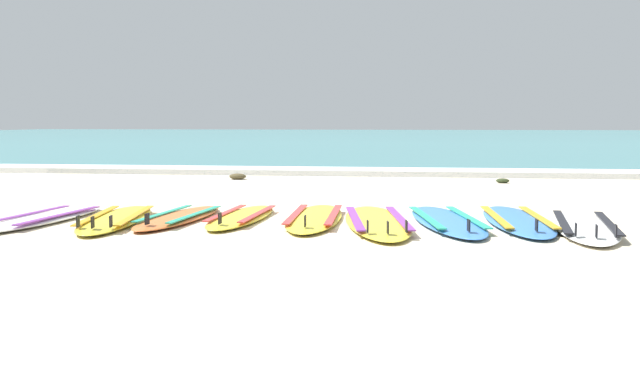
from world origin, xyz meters
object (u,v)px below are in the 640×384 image
at_px(surfboard_5, 377,221).
at_px(surfboard_6, 446,220).
at_px(surfboard_0, 44,218).
at_px(surfboard_4, 315,218).
at_px(surfboard_3, 242,217).
at_px(surfboard_7, 517,220).
at_px(surfboard_1, 116,219).
at_px(surfboard_2, 180,217).
at_px(surfboard_8, 585,226).

height_order(surfboard_5, surfboard_6, same).
distance_m(surfboard_0, surfboard_4, 2.91).
bearing_deg(surfboard_3, surfboard_5, -6.43).
distance_m(surfboard_6, surfboard_7, 0.74).
bearing_deg(surfboard_1, surfboard_7, 6.13).
xyz_separation_m(surfboard_3, surfboard_6, (2.20, -0.00, -0.00)).
relative_size(surfboard_0, surfboard_5, 0.84).
relative_size(surfboard_0, surfboard_1, 0.95).
xyz_separation_m(surfboard_4, surfboard_7, (2.14, 0.08, -0.00)).
bearing_deg(surfboard_4, surfboard_2, -173.46).
distance_m(surfboard_7, surfboard_8, 0.70).
height_order(surfboard_5, surfboard_8, same).
distance_m(surfboard_4, surfboard_7, 2.14).
bearing_deg(surfboard_7, surfboard_5, -169.10).
bearing_deg(surfboard_6, surfboard_2, -177.42).
relative_size(surfboard_2, surfboard_5, 0.78).
bearing_deg(surfboard_3, surfboard_7, 2.21).
distance_m(surfboard_0, surfboard_2, 1.44).
distance_m(surfboard_0, surfboard_6, 4.29).
bearing_deg(surfboard_4, surfboard_3, -177.53).
xyz_separation_m(surfboard_2, surfboard_5, (2.14, -0.03, 0.00)).
relative_size(surfboard_0, surfboard_4, 0.95).
bearing_deg(surfboard_2, surfboard_0, -168.97).
distance_m(surfboard_0, surfboard_7, 5.04).
height_order(surfboard_5, surfboard_7, same).
bearing_deg(surfboard_0, surfboard_4, 8.77).
height_order(surfboard_2, surfboard_7, same).
distance_m(surfboard_2, surfboard_5, 2.14).
bearing_deg(surfboard_2, surfboard_3, 11.38).
height_order(surfboard_2, surfboard_4, same).
relative_size(surfboard_0, surfboard_6, 0.89).
distance_m(surfboard_4, surfboard_6, 1.40).
bearing_deg(surfboard_2, surfboard_5, -0.91).
distance_m(surfboard_5, surfboard_7, 1.48).
bearing_deg(surfboard_4, surfboard_8, -5.12).
xyz_separation_m(surfboard_1, surfboard_7, (4.22, 0.45, -0.00)).
distance_m(surfboard_1, surfboard_6, 3.50).
bearing_deg(surfboard_3, surfboard_2, -168.62).
bearing_deg(surfboard_8, surfboard_4, 174.88).
xyz_separation_m(surfboard_4, surfboard_6, (1.40, -0.04, -0.00)).
distance_m(surfboard_2, surfboard_8, 4.21).
bearing_deg(surfboard_2, surfboard_8, -1.08).
bearing_deg(surfboard_2, surfboard_4, 6.54).
bearing_deg(surfboard_7, surfboard_8, -27.81).
bearing_deg(surfboard_7, surfboard_1, -173.87).
distance_m(surfboard_2, surfboard_6, 2.86).
xyz_separation_m(surfboard_7, surfboard_8, (0.62, -0.33, 0.00)).
distance_m(surfboard_3, surfboard_6, 2.20).
height_order(surfboard_1, surfboard_2, same).
height_order(surfboard_3, surfboard_8, same).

